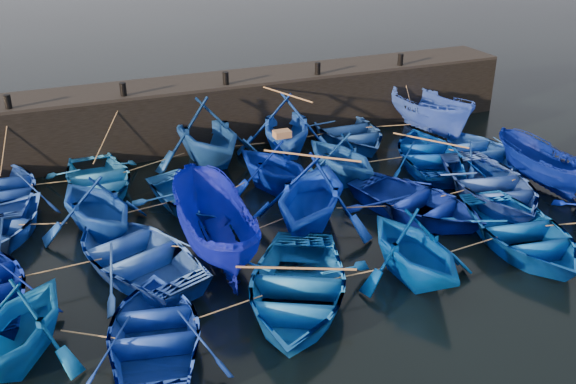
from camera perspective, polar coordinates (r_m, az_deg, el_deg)
name	(u,v)px	position (r m, az deg, el deg)	size (l,w,h in m)	color
ground	(331,258)	(18.62, 3.81, -5.85)	(120.00, 120.00, 0.00)	black
quay_wall	(221,111)	(27.07, -5.99, 7.17)	(26.00, 2.50, 2.50)	black
quay_top	(219,80)	(26.69, -6.12, 9.85)	(26.00, 2.50, 0.12)	black
bollard_0	(8,102)	(24.75, -23.64, 7.37)	(0.24, 0.24, 0.50)	black
bollard_1	(123,89)	(24.95, -14.45, 8.83)	(0.24, 0.24, 0.50)	black
bollard_2	(226,78)	(25.78, -5.56, 10.03)	(0.24, 0.24, 0.50)	black
bollard_3	(318,68)	(27.18, 2.65, 10.92)	(0.24, 0.24, 0.50)	black
bollard_4	(400,60)	(29.06, 9.97, 11.52)	(0.24, 0.24, 0.50)	black
boat_0	(1,190)	(23.44, -24.18, 0.15)	(3.64, 5.09, 1.06)	navy
boat_1	(98,178)	(23.35, -16.55, 1.18)	(3.32, 4.64, 0.96)	#1B66B4
boat_2	(206,132)	(24.62, -7.30, 5.34)	(4.23, 4.90, 2.58)	navy
boat_3	(286,124)	(25.48, -0.21, 6.04)	(3.95, 4.58, 2.41)	blue
boat_4	(347,130)	(26.88, 5.27, 5.48)	(3.72, 5.21, 1.08)	navy
boat_5	(429,112)	(28.29, 12.45, 6.95)	(1.91, 5.07, 1.96)	blue
boat_7	(96,204)	(20.20, -16.70, -1.03)	(3.32, 3.85, 2.03)	#0F3EA0
boat_8	(199,199)	(21.09, -7.88, -0.58)	(3.38, 4.72, 0.98)	#154F99
boat_9	(274,165)	(22.26, -1.23, 2.45)	(3.18, 3.69, 1.94)	#001991
boat_10	(341,156)	(23.09, 4.71, 3.23)	(3.17, 3.68, 1.93)	#104697
boat_11	(429,154)	(25.01, 12.42, 3.35)	(3.51, 4.91, 1.02)	#002F8E
boat_12	(482,151)	(25.93, 16.86, 3.53)	(3.24, 4.53, 0.94)	blue
boat_14	(135,253)	(18.26, -13.43, -5.27)	(3.72, 5.20, 1.08)	blue
boat_15	(213,227)	(18.24, -6.66, -3.08)	(1.94, 5.14, 1.99)	#050E92
boat_16	(311,194)	(19.56, 2.07, -0.15)	(3.98, 4.61, 2.43)	#062DD2
boat_17	(418,202)	(21.03, 11.44, -0.90)	(3.47, 4.85, 1.01)	navy
boat_18	(491,184)	(22.81, 17.61, 0.64)	(3.81, 5.32, 1.10)	#24479E
boat_19	(542,166)	(24.20, 21.66, 2.13)	(1.59, 4.23, 1.64)	#001070
boat_20	(15,325)	(15.56, -23.10, -10.79)	(3.19, 3.70, 1.95)	#0657AB
boat_21	(156,332)	(15.29, -11.67, -12.05)	(3.25, 4.54, 0.94)	#0F3097
boat_22	(296,288)	(16.29, 0.70, -8.51)	(3.78, 5.29, 1.10)	blue
boat_23	(414,247)	(17.45, 11.16, -4.78)	(3.31, 3.84, 2.02)	#003E9E
boat_24	(522,232)	(20.02, 20.06, -3.37)	(3.63, 5.08, 1.05)	#0547AB
wooden_crate	(282,134)	(21.96, -0.53, 5.19)	(0.57, 0.40, 0.23)	#956741
mooring_ropes	(260,169)	(22.17, -2.51, 2.08)	(17.15, 11.62, 2.10)	tan
loose_oars	(335,154)	(21.05, 4.21, 3.36)	(10.54, 11.90, 1.47)	#99724C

